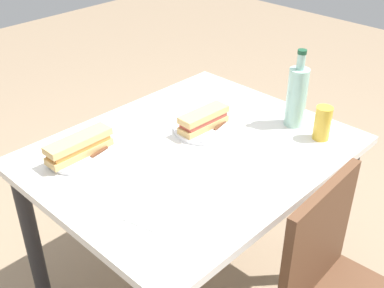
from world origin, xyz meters
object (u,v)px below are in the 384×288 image
(baguette_sandwich_near, at_px, (204,119))
(knife_near, at_px, (215,130))
(beer_glass, at_px, (323,123))
(water_bottle, at_px, (297,96))
(knife_far, at_px, (91,157))
(plate_far, at_px, (81,156))
(baguette_sandwich_far, at_px, (79,146))
(plate_near, at_px, (203,129))
(dining_table, at_px, (192,174))

(baguette_sandwich_near, distance_m, knife_near, 0.06)
(beer_glass, bearing_deg, water_bottle, -99.19)
(knife_far, relative_size, beer_glass, 1.38)
(knife_far, distance_m, water_bottle, 0.80)
(plate_far, distance_m, baguette_sandwich_far, 0.04)
(baguette_sandwich_near, xyz_separation_m, knife_far, (0.43, -0.13, -0.03))
(knife_near, height_order, knife_far, same)
(plate_far, distance_m, water_bottle, 0.83)
(baguette_sandwich_near, bearing_deg, baguette_sandwich_far, -22.33)
(plate_near, height_order, knife_near, knife_near)
(knife_near, distance_m, plate_far, 0.50)
(plate_far, distance_m, knife_far, 0.05)
(baguette_sandwich_far, xyz_separation_m, beer_glass, (-0.70, 0.53, 0.02))
(plate_near, relative_size, baguette_sandwich_near, 1.08)
(plate_far, relative_size, beer_glass, 1.77)
(plate_near, height_order, knife_far, knife_far)
(plate_near, distance_m, knife_far, 0.45)
(water_bottle, bearing_deg, plate_near, -37.70)
(dining_table, bearing_deg, beer_glass, 142.75)
(plate_near, relative_size, water_bottle, 0.75)
(baguette_sandwich_near, xyz_separation_m, beer_glass, (-0.26, 0.35, 0.02))
(baguette_sandwich_near, relative_size, baguette_sandwich_far, 0.87)
(knife_near, xyz_separation_m, knife_far, (0.44, -0.18, 0.00))
(dining_table, relative_size, water_bottle, 3.59)
(plate_far, bearing_deg, knife_far, 103.47)
(knife_near, relative_size, knife_far, 1.00)
(knife_far, bearing_deg, baguette_sandwich_far, -76.53)
(plate_near, bearing_deg, beer_glass, 126.53)
(plate_far, xyz_separation_m, beer_glass, (-0.70, 0.53, 0.06))
(knife_far, height_order, water_bottle, water_bottle)
(knife_near, relative_size, plate_far, 0.78)
(dining_table, height_order, plate_far, plate_far)
(knife_far, relative_size, water_bottle, 0.58)
(baguette_sandwich_near, bearing_deg, knife_near, 100.42)
(baguette_sandwich_near, height_order, knife_far, baguette_sandwich_near)
(plate_far, height_order, baguette_sandwich_far, baguette_sandwich_far)
(baguette_sandwich_near, xyz_separation_m, baguette_sandwich_far, (0.44, -0.18, -0.00))
(baguette_sandwich_near, relative_size, knife_far, 1.19)
(plate_far, bearing_deg, baguette_sandwich_far, 0.00)
(knife_far, bearing_deg, beer_glass, 144.90)
(plate_far, bearing_deg, plate_near, 157.67)
(plate_near, relative_size, knife_near, 1.28)
(dining_table, height_order, baguette_sandwich_far, baguette_sandwich_far)
(plate_near, relative_size, plate_far, 1.00)
(plate_far, bearing_deg, knife_near, 152.88)
(knife_near, distance_m, water_bottle, 0.34)
(baguette_sandwich_far, bearing_deg, baguette_sandwich_near, 157.67)
(baguette_sandwich_far, bearing_deg, dining_table, 142.65)
(baguette_sandwich_near, distance_m, beer_glass, 0.44)
(beer_glass, bearing_deg, knife_near, -50.28)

